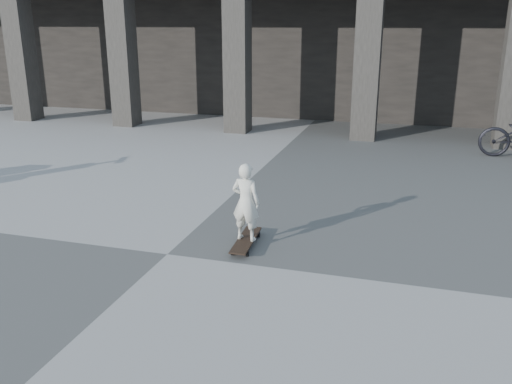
# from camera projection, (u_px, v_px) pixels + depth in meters

# --- Properties ---
(ground) EXTENTS (90.00, 90.00, 0.00)m
(ground) POSITION_uv_depth(u_px,v_px,m) (167.00, 254.00, 7.41)
(ground) COLOR #4A4A47
(ground) RESTS_ON ground
(colonnade) EXTENTS (28.00, 8.82, 6.00)m
(colonnade) POSITION_uv_depth(u_px,v_px,m) (332.00, 22.00, 19.09)
(colonnade) COLOR black
(colonnade) RESTS_ON ground
(longboard) EXTENTS (0.30, 1.02, 0.10)m
(longboard) POSITION_uv_depth(u_px,v_px,m) (246.00, 240.00, 7.67)
(longboard) COLOR black
(longboard) RESTS_ON ground
(child) EXTENTS (0.43, 0.31, 1.11)m
(child) POSITION_uv_depth(u_px,v_px,m) (246.00, 202.00, 7.50)
(child) COLOR silver
(child) RESTS_ON longboard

